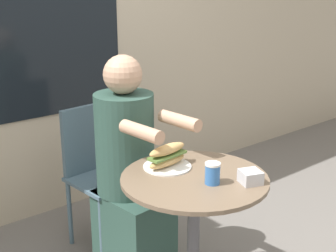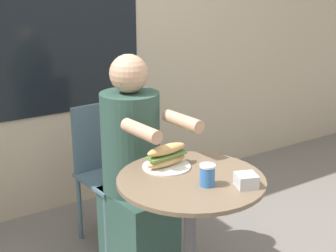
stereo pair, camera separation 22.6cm
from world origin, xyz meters
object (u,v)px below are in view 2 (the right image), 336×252
object	(u,v)px
diner_chair	(106,160)
seated_diner	(135,176)
cafe_table	(190,215)
sandwich_on_plate	(166,158)
drink_cup	(207,175)

from	to	relation	value
diner_chair	seated_diner	size ratio (longest dim) A/B	0.71
seated_diner	cafe_table	bearing A→B (deg)	85.95
diner_chair	sandwich_on_plate	world-z (taller)	diner_chair
diner_chair	sandwich_on_plate	bearing A→B (deg)	84.51
diner_chair	drink_cup	distance (m)	1.01
seated_diner	drink_cup	bearing A→B (deg)	86.79
seated_diner	sandwich_on_plate	bearing A→B (deg)	82.31
cafe_table	diner_chair	size ratio (longest dim) A/B	0.83
seated_diner	sandwich_on_plate	xyz separation A→B (m)	(-0.02, -0.36, 0.23)
diner_chair	drink_cup	size ratio (longest dim) A/B	8.74
cafe_table	drink_cup	distance (m)	0.27
drink_cup	sandwich_on_plate	bearing A→B (deg)	97.57
sandwich_on_plate	drink_cup	size ratio (longest dim) A/B	2.38
seated_diner	drink_cup	xyz separation A→B (m)	(0.02, -0.63, 0.23)
cafe_table	sandwich_on_plate	bearing A→B (deg)	98.55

